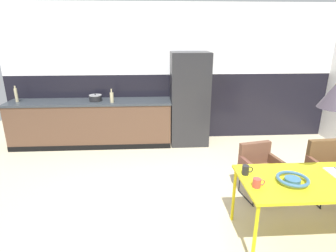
{
  "coord_description": "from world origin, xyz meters",
  "views": [
    {
      "loc": [
        -0.47,
        -2.8,
        2.17
      ],
      "look_at": [
        -0.25,
        0.76,
        0.97
      ],
      "focal_mm": 29.42,
      "sensor_mm": 36.0,
      "label": 1
    }
  ],
  "objects_px": {
    "dining_table": "(323,183)",
    "armchair_far_side": "(328,163)",
    "refrigerator_column": "(189,99)",
    "mug_white_ceramic": "(257,183)",
    "armchair_facing_counter": "(259,163)",
    "bottle_oil_tall": "(112,97)",
    "mug_dark_espresso": "(246,170)",
    "cooking_pot": "(95,98)",
    "bottle_wine_green": "(16,95)",
    "fruit_bowl": "(293,179)"
  },
  "relations": [
    {
      "from": "armchair_far_side",
      "to": "mug_dark_espresso",
      "type": "height_order",
      "value": "mug_dark_espresso"
    },
    {
      "from": "mug_white_ceramic",
      "to": "bottle_wine_green",
      "type": "bearing_deg",
      "value": 140.12
    },
    {
      "from": "armchair_facing_counter",
      "to": "armchair_far_side",
      "type": "height_order",
      "value": "armchair_far_side"
    },
    {
      "from": "dining_table",
      "to": "bottle_oil_tall",
      "type": "relative_size",
      "value": 6.55
    },
    {
      "from": "refrigerator_column",
      "to": "bottle_oil_tall",
      "type": "bearing_deg",
      "value": -174.29
    },
    {
      "from": "refrigerator_column",
      "to": "bottle_oil_tall",
      "type": "relative_size",
      "value": 6.98
    },
    {
      "from": "bottle_oil_tall",
      "to": "mug_dark_espresso",
      "type": "bearing_deg",
      "value": -55.95
    },
    {
      "from": "dining_table",
      "to": "mug_dark_espresso",
      "type": "bearing_deg",
      "value": 168.85
    },
    {
      "from": "refrigerator_column",
      "to": "armchair_facing_counter",
      "type": "xyz_separation_m",
      "value": [
        0.7,
        -2.01,
        -0.44
      ]
    },
    {
      "from": "bottle_wine_green",
      "to": "dining_table",
      "type": "bearing_deg",
      "value": -33.72
    },
    {
      "from": "armchair_far_side",
      "to": "cooking_pot",
      "type": "relative_size",
      "value": 3.27
    },
    {
      "from": "fruit_bowl",
      "to": "armchair_far_side",
      "type": "bearing_deg",
      "value": 41.29
    },
    {
      "from": "armchair_facing_counter",
      "to": "mug_dark_espresso",
      "type": "relative_size",
      "value": 6.13
    },
    {
      "from": "refrigerator_column",
      "to": "mug_white_ceramic",
      "type": "bearing_deg",
      "value": -84.85
    },
    {
      "from": "armchair_far_side",
      "to": "dining_table",
      "type": "bearing_deg",
      "value": 50.2
    },
    {
      "from": "mug_white_ceramic",
      "to": "bottle_oil_tall",
      "type": "bearing_deg",
      "value": 121.95
    },
    {
      "from": "mug_dark_espresso",
      "to": "dining_table",
      "type": "bearing_deg",
      "value": -11.15
    },
    {
      "from": "refrigerator_column",
      "to": "mug_white_ceramic",
      "type": "height_order",
      "value": "refrigerator_column"
    },
    {
      "from": "refrigerator_column",
      "to": "armchair_far_side",
      "type": "relative_size",
      "value": 2.29
    },
    {
      "from": "mug_white_ceramic",
      "to": "armchair_far_side",
      "type": "bearing_deg",
      "value": 33.62
    },
    {
      "from": "armchair_far_side",
      "to": "fruit_bowl",
      "type": "xyz_separation_m",
      "value": [
        -0.94,
        -0.82,
        0.25
      ]
    },
    {
      "from": "refrigerator_column",
      "to": "mug_dark_espresso",
      "type": "distance_m",
      "value": 2.76
    },
    {
      "from": "armchair_far_side",
      "to": "cooking_pot",
      "type": "bearing_deg",
      "value": -34.84
    },
    {
      "from": "bottle_wine_green",
      "to": "bottle_oil_tall",
      "type": "height_order",
      "value": "bottle_wine_green"
    },
    {
      "from": "armchair_far_side",
      "to": "mug_white_ceramic",
      "type": "distance_m",
      "value": 1.62
    },
    {
      "from": "refrigerator_column",
      "to": "bottle_oil_tall",
      "type": "xyz_separation_m",
      "value": [
        -1.51,
        -0.15,
        0.1
      ]
    },
    {
      "from": "armchair_far_side",
      "to": "mug_white_ceramic",
      "type": "bearing_deg",
      "value": 30.28
    },
    {
      "from": "mug_white_ceramic",
      "to": "dining_table",
      "type": "bearing_deg",
      "value": 7.96
    },
    {
      "from": "refrigerator_column",
      "to": "armchair_facing_counter",
      "type": "distance_m",
      "value": 2.17
    },
    {
      "from": "armchair_facing_counter",
      "to": "bottle_wine_green",
      "type": "bearing_deg",
      "value": -37.95
    },
    {
      "from": "cooking_pot",
      "to": "mug_white_ceramic",
      "type": "bearing_deg",
      "value": -54.76
    },
    {
      "from": "dining_table",
      "to": "refrigerator_column",
      "type": "bearing_deg",
      "value": 109.46
    },
    {
      "from": "armchair_facing_counter",
      "to": "cooking_pot",
      "type": "relative_size",
      "value": 3.01
    },
    {
      "from": "armchair_facing_counter",
      "to": "refrigerator_column",
      "type": "bearing_deg",
      "value": -82.11
    },
    {
      "from": "cooking_pot",
      "to": "bottle_wine_green",
      "type": "bearing_deg",
      "value": 178.92
    },
    {
      "from": "mug_white_ceramic",
      "to": "mug_dark_espresso",
      "type": "bearing_deg",
      "value": 95.81
    },
    {
      "from": "mug_dark_espresso",
      "to": "cooking_pot",
      "type": "distance_m",
      "value": 3.45
    },
    {
      "from": "fruit_bowl",
      "to": "bottle_wine_green",
      "type": "xyz_separation_m",
      "value": [
        -4.01,
        2.96,
        0.28
      ]
    },
    {
      "from": "refrigerator_column",
      "to": "armchair_far_side",
      "type": "xyz_separation_m",
      "value": [
        1.6,
        -2.12,
        -0.41
      ]
    },
    {
      "from": "bottle_wine_green",
      "to": "armchair_far_side",
      "type": "bearing_deg",
      "value": -23.39
    },
    {
      "from": "armchair_facing_counter",
      "to": "fruit_bowl",
      "type": "bearing_deg",
      "value": 76.25
    },
    {
      "from": "mug_white_ceramic",
      "to": "bottle_oil_tall",
      "type": "distance_m",
      "value": 3.38
    },
    {
      "from": "fruit_bowl",
      "to": "bottle_oil_tall",
      "type": "distance_m",
      "value": 3.55
    },
    {
      "from": "dining_table",
      "to": "cooking_pot",
      "type": "relative_size",
      "value": 7.03
    },
    {
      "from": "armchair_facing_counter",
      "to": "bottle_oil_tall",
      "type": "height_order",
      "value": "bottle_oil_tall"
    },
    {
      "from": "dining_table",
      "to": "armchair_far_side",
      "type": "height_order",
      "value": "armchair_far_side"
    },
    {
      "from": "refrigerator_column",
      "to": "bottle_wine_green",
      "type": "distance_m",
      "value": 3.35
    },
    {
      "from": "dining_table",
      "to": "armchair_facing_counter",
      "type": "relative_size",
      "value": 2.34
    },
    {
      "from": "refrigerator_column",
      "to": "mug_dark_espresso",
      "type": "bearing_deg",
      "value": -84.91
    },
    {
      "from": "armchair_far_side",
      "to": "mug_dark_espresso",
      "type": "xyz_separation_m",
      "value": [
        -1.36,
        -0.62,
        0.27
      ]
    }
  ]
}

